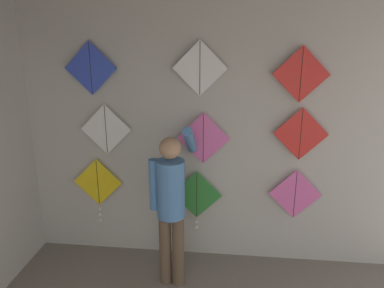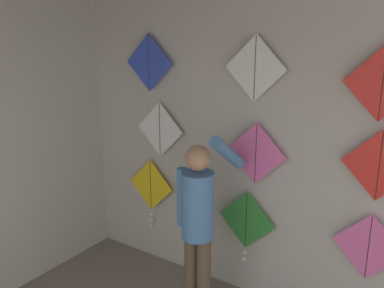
{
  "view_description": "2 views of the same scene",
  "coord_description": "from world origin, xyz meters",
  "px_view_note": "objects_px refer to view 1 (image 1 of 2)",
  "views": [
    {
      "loc": [
        0.35,
        0.12,
        2.52
      ],
      "look_at": [
        -0.04,
        3.63,
        1.43
      ],
      "focal_mm": 35.0,
      "sensor_mm": 36.0,
      "label": 1
    },
    {
      "loc": [
        1.56,
        0.65,
        2.51
      ],
      "look_at": [
        -0.45,
        3.63,
        1.48
      ],
      "focal_mm": 40.0,
      "sensor_mm": 36.0,
      "label": 2
    }
  ],
  "objects_px": {
    "kite_1": "(197,197)",
    "kite_7": "(200,68)",
    "shopkeeper": "(171,199)",
    "kite_4": "(203,138)",
    "kite_5": "(301,134)",
    "kite_0": "(98,186)",
    "kite_3": "(106,129)",
    "kite_2": "(295,194)",
    "kite_6": "(91,68)",
    "kite_8": "(301,74)"
  },
  "relations": [
    {
      "from": "kite_3",
      "to": "kite_6",
      "type": "xyz_separation_m",
      "value": [
        -0.12,
        0.0,
        0.65
      ]
    },
    {
      "from": "kite_3",
      "to": "kite_1",
      "type": "bearing_deg",
      "value": -0.04
    },
    {
      "from": "shopkeeper",
      "to": "kite_5",
      "type": "bearing_deg",
      "value": 26.45
    },
    {
      "from": "kite_1",
      "to": "kite_5",
      "type": "xyz_separation_m",
      "value": [
        1.06,
        0.0,
        0.75
      ]
    },
    {
      "from": "kite_3",
      "to": "kite_4",
      "type": "distance_m",
      "value": 1.05
    },
    {
      "from": "kite_1",
      "to": "kite_2",
      "type": "bearing_deg",
      "value": 0.04
    },
    {
      "from": "kite_2",
      "to": "kite_5",
      "type": "height_order",
      "value": "kite_5"
    },
    {
      "from": "shopkeeper",
      "to": "kite_4",
      "type": "xyz_separation_m",
      "value": [
        0.27,
        0.49,
        0.48
      ]
    },
    {
      "from": "kite_0",
      "to": "kite_1",
      "type": "bearing_deg",
      "value": 0.02
    },
    {
      "from": "kite_1",
      "to": "kite_0",
      "type": "bearing_deg",
      "value": -179.98
    },
    {
      "from": "kite_3",
      "to": "kite_5",
      "type": "xyz_separation_m",
      "value": [
        2.04,
        0.0,
        0.01
      ]
    },
    {
      "from": "kite_3",
      "to": "kite_6",
      "type": "height_order",
      "value": "kite_6"
    },
    {
      "from": "kite_4",
      "to": "kite_7",
      "type": "relative_size",
      "value": 1.0
    },
    {
      "from": "kite_5",
      "to": "kite_8",
      "type": "distance_m",
      "value": 0.6
    },
    {
      "from": "kite_2",
      "to": "kite_5",
      "type": "relative_size",
      "value": 1.0
    },
    {
      "from": "shopkeeper",
      "to": "kite_2",
      "type": "distance_m",
      "value": 1.35
    },
    {
      "from": "kite_2",
      "to": "kite_3",
      "type": "bearing_deg",
      "value": 180.0
    },
    {
      "from": "shopkeeper",
      "to": "kite_4",
      "type": "bearing_deg",
      "value": 66.49
    },
    {
      "from": "kite_3",
      "to": "kite_8",
      "type": "relative_size",
      "value": 1.0
    },
    {
      "from": "kite_0",
      "to": "kite_5",
      "type": "height_order",
      "value": "kite_5"
    },
    {
      "from": "kite_1",
      "to": "kite_7",
      "type": "bearing_deg",
      "value": 1.44
    },
    {
      "from": "kite_4",
      "to": "kite_5",
      "type": "bearing_deg",
      "value": 0.0
    },
    {
      "from": "shopkeeper",
      "to": "kite_3",
      "type": "distance_m",
      "value": 1.07
    },
    {
      "from": "kite_0",
      "to": "kite_7",
      "type": "height_order",
      "value": "kite_7"
    },
    {
      "from": "kite_1",
      "to": "kite_7",
      "type": "xyz_separation_m",
      "value": [
        0.03,
        0.0,
        1.4
      ]
    },
    {
      "from": "kite_5",
      "to": "kite_6",
      "type": "bearing_deg",
      "value": 180.0
    },
    {
      "from": "kite_0",
      "to": "kite_2",
      "type": "bearing_deg",
      "value": 0.03
    },
    {
      "from": "shopkeeper",
      "to": "kite_2",
      "type": "height_order",
      "value": "shopkeeper"
    },
    {
      "from": "kite_3",
      "to": "kite_5",
      "type": "height_order",
      "value": "kite_5"
    },
    {
      "from": "kite_2",
      "to": "kite_4",
      "type": "bearing_deg",
      "value": 180.0
    },
    {
      "from": "kite_5",
      "to": "kite_8",
      "type": "bearing_deg",
      "value": 180.0
    },
    {
      "from": "kite_7",
      "to": "kite_0",
      "type": "bearing_deg",
      "value": -179.95
    },
    {
      "from": "kite_4",
      "to": "kite_2",
      "type": "bearing_deg",
      "value": 0.0
    },
    {
      "from": "kite_8",
      "to": "kite_7",
      "type": "bearing_deg",
      "value": 180.0
    },
    {
      "from": "kite_5",
      "to": "kite_7",
      "type": "height_order",
      "value": "kite_7"
    },
    {
      "from": "kite_0",
      "to": "kite_3",
      "type": "height_order",
      "value": "kite_3"
    },
    {
      "from": "kite_4",
      "to": "shopkeeper",
      "type": "bearing_deg",
      "value": -118.63
    },
    {
      "from": "kite_5",
      "to": "kite_7",
      "type": "relative_size",
      "value": 1.0
    },
    {
      "from": "shopkeeper",
      "to": "kite_7",
      "type": "relative_size",
      "value": 3.01
    },
    {
      "from": "kite_2",
      "to": "kite_7",
      "type": "xyz_separation_m",
      "value": [
        -1.03,
        0.0,
        1.31
      ]
    },
    {
      "from": "kite_2",
      "to": "kite_5",
      "type": "xyz_separation_m",
      "value": [
        0.0,
        0.0,
        0.67
      ]
    },
    {
      "from": "kite_3",
      "to": "kite_8",
      "type": "height_order",
      "value": "kite_8"
    },
    {
      "from": "kite_0",
      "to": "kite_3",
      "type": "bearing_deg",
      "value": 0.42
    },
    {
      "from": "kite_4",
      "to": "kite_7",
      "type": "distance_m",
      "value": 0.73
    },
    {
      "from": "kite_0",
      "to": "kite_3",
      "type": "distance_m",
      "value": 0.67
    },
    {
      "from": "shopkeeper",
      "to": "kite_2",
      "type": "xyz_separation_m",
      "value": [
        1.26,
        0.49,
        -0.11
      ]
    },
    {
      "from": "kite_1",
      "to": "kite_4",
      "type": "xyz_separation_m",
      "value": [
        0.07,
        0.0,
        0.67
      ]
    },
    {
      "from": "kite_0",
      "to": "kite_1",
      "type": "xyz_separation_m",
      "value": [
        1.12,
        0.0,
        -0.08
      ]
    },
    {
      "from": "kite_8",
      "to": "kite_0",
      "type": "bearing_deg",
      "value": -179.97
    },
    {
      "from": "kite_5",
      "to": "kite_4",
      "type": "bearing_deg",
      "value": 180.0
    }
  ]
}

